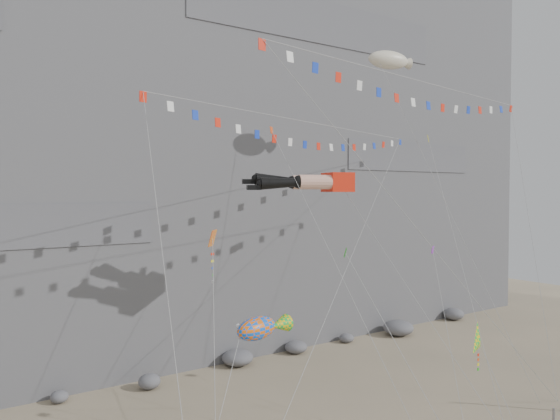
# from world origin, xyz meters

# --- Properties ---
(cliff) EXTENTS (80.00, 28.00, 50.00)m
(cliff) POSITION_xyz_m (0.00, 32.00, 25.00)
(cliff) COLOR slate
(cliff) RESTS_ON ground
(talus_boulders) EXTENTS (60.00, 3.00, 1.20)m
(talus_boulders) POSITION_xyz_m (0.00, 17.00, 0.60)
(talus_boulders) COLOR slate
(talus_boulders) RESTS_ON ground
(legs_kite) EXTENTS (7.63, 19.10, 22.06)m
(legs_kite) POSITION_xyz_m (0.26, 7.71, 14.97)
(legs_kite) COLOR red
(legs_kite) RESTS_ON ground
(flag_banner_upper) EXTENTS (31.56, 20.44, 29.79)m
(flag_banner_upper) POSITION_xyz_m (2.35, 10.14, 19.39)
(flag_banner_upper) COLOR red
(flag_banner_upper) RESTS_ON ground
(flag_banner_lower) EXTENTS (27.80, 7.28, 24.04)m
(flag_banner_lower) POSITION_xyz_m (5.38, 2.50, 21.49)
(flag_banner_lower) COLOR red
(flag_banner_lower) RESTS_ON ground
(harlequin_kite) EXTENTS (3.41, 5.88, 13.26)m
(harlequin_kite) POSITION_xyz_m (-10.17, 2.02, 12.03)
(harlequin_kite) COLOR red
(harlequin_kite) RESTS_ON ground
(fish_windsock) EXTENTS (9.00, 6.72, 11.41)m
(fish_windsock) POSITION_xyz_m (-7.39, 2.41, 7.15)
(fish_windsock) COLOR #E55E0B
(fish_windsock) RESTS_ON ground
(delta_kite) EXTENTS (2.10, 4.75, 7.83)m
(delta_kite) POSITION_xyz_m (3.28, -3.50, 6.15)
(delta_kite) COLOR yellow
(delta_kite) RESTS_ON ground
(blimp_windsock) EXTENTS (5.41, 12.44, 27.41)m
(blimp_windsock) POSITION_xyz_m (9.58, 9.47, 24.80)
(blimp_windsock) COLOR beige
(blimp_windsock) RESTS_ON ground
(small_kite_a) EXTENTS (1.05, 15.35, 23.58)m
(small_kite_a) POSITION_xyz_m (-2.10, 8.42, 17.92)
(small_kite_a) COLOR #EC4913
(small_kite_a) RESTS_ON ground
(small_kite_b) EXTENTS (7.28, 8.74, 14.66)m
(small_kite_b) POSITION_xyz_m (7.83, 3.41, 10.08)
(small_kite_b) COLOR purple
(small_kite_b) RESTS_ON ground
(small_kite_c) EXTENTS (1.56, 9.40, 13.99)m
(small_kite_c) POSITION_xyz_m (-2.29, 1.08, 10.79)
(small_kite_c) COLOR green
(small_kite_c) RESTS_ON ground
(small_kite_d) EXTENTS (8.98, 13.48, 23.84)m
(small_kite_d) POSITION_xyz_m (10.63, 6.17, 18.06)
(small_kite_d) COLOR yellow
(small_kite_d) RESTS_ON ground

